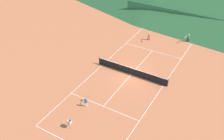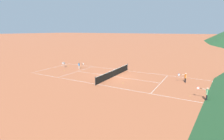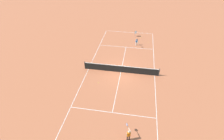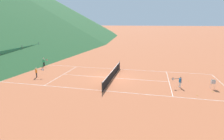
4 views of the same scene
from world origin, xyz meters
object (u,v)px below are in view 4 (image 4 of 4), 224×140
(tennis_ball_far_corner, at_px, (51,67))
(player_near_service, at_px, (180,81))
(tennis_net, at_px, (113,74))
(ball_hopper, at_px, (213,82))
(player_near_baseline, at_px, (37,72))
(tennis_ball_service_box, at_px, (99,71))
(tennis_ball_by_net_left, at_px, (213,92))
(player_far_service, at_px, (44,61))
(tennis_ball_alley_left, at_px, (197,95))
(tennis_ball_by_net_right, at_px, (188,81))

(tennis_ball_far_corner, bearing_deg, player_near_service, -104.60)
(tennis_net, xyz_separation_m, ball_hopper, (-1.18, -10.40, 0.16))
(player_near_baseline, relative_size, ball_hopper, 1.32)
(tennis_ball_service_box, xyz_separation_m, tennis_ball_far_corner, (0.68, 7.51, 0.00))
(tennis_ball_far_corner, distance_m, tennis_ball_by_net_left, 20.77)
(player_far_service, distance_m, tennis_ball_alley_left, 20.94)
(player_far_service, bearing_deg, player_near_service, -104.81)
(player_near_baseline, xyz_separation_m, ball_hopper, (0.53, -19.31, -0.03))
(player_near_baseline, distance_m, ball_hopper, 19.31)
(tennis_ball_alley_left, bearing_deg, player_near_baseline, 84.52)
(player_far_service, relative_size, tennis_ball_by_net_right, 18.84)
(tennis_net, distance_m, tennis_ball_alley_left, 9.18)
(tennis_net, relative_size, tennis_ball_far_corner, 139.09)
(player_near_service, xyz_separation_m, player_near_baseline, (-0.19, 16.15, 0.02))
(tennis_ball_far_corner, relative_size, ball_hopper, 0.07)
(ball_hopper, bearing_deg, player_near_service, 96.10)
(player_near_service, relative_size, ball_hopper, 1.27)
(tennis_ball_by_net_right, xyz_separation_m, tennis_ball_far_corner, (2.26, 18.46, 0.00))
(tennis_ball_far_corner, bearing_deg, tennis_net, -106.59)
(tennis_net, height_order, ball_hopper, tennis_net)
(tennis_ball_service_box, relative_size, tennis_ball_by_net_left, 1.00)
(player_near_service, height_order, tennis_ball_by_net_left, player_near_service)
(tennis_ball_alley_left, xyz_separation_m, ball_hopper, (2.20, -1.88, 0.63))
(tennis_net, distance_m, player_near_service, 7.40)
(player_near_baseline, bearing_deg, player_near_service, -89.31)
(player_near_service, relative_size, tennis_ball_by_net_right, 17.16)
(ball_hopper, bearing_deg, tennis_ball_alley_left, 139.49)
(player_near_baseline, height_order, tennis_ball_by_net_left, player_near_baseline)
(player_near_service, distance_m, player_far_service, 19.17)
(tennis_ball_by_net_right, relative_size, tennis_ball_far_corner, 1.00)
(player_near_service, relative_size, tennis_ball_alley_left, 17.16)
(tennis_ball_by_net_right, height_order, tennis_ball_far_corner, same)
(player_near_baseline, xyz_separation_m, tennis_ball_alley_left, (-1.67, -17.42, -0.66))
(tennis_net, relative_size, tennis_ball_by_net_left, 139.09)
(player_near_baseline, height_order, tennis_ball_far_corner, player_near_baseline)
(tennis_ball_far_corner, xyz_separation_m, tennis_ball_by_net_left, (-5.11, -20.13, 0.00))
(tennis_ball_service_box, bearing_deg, tennis_net, -133.08)
(tennis_ball_service_box, xyz_separation_m, ball_hopper, (-3.46, -12.84, 0.63))
(tennis_net, bearing_deg, player_near_baseline, 100.86)
(tennis_ball_far_corner, bearing_deg, player_near_baseline, -167.45)
(tennis_ball_alley_left, bearing_deg, tennis_net, 68.36)
(player_near_baseline, distance_m, tennis_ball_far_corner, 4.83)
(player_near_baseline, height_order, ball_hopper, player_near_baseline)
(player_near_baseline, relative_size, player_far_service, 0.95)
(tennis_ball_alley_left, bearing_deg, tennis_ball_by_net_right, -0.00)
(player_near_baseline, bearing_deg, ball_hopper, -88.42)
(tennis_net, bearing_deg, tennis_ball_service_box, 46.92)
(tennis_ball_far_corner, bearing_deg, ball_hopper, -101.50)
(player_near_baseline, bearing_deg, tennis_ball_service_box, -58.34)
(tennis_ball_far_corner, relative_size, tennis_ball_alley_left, 1.00)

